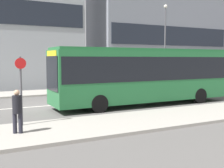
# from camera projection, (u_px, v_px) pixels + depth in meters

# --- Properties ---
(ground_plane) EXTENTS (120.00, 120.00, 0.00)m
(ground_plane) POSITION_uv_depth(u_px,v_px,m) (42.00, 106.00, 16.82)
(ground_plane) COLOR #595654
(sidewalk_near) EXTENTS (44.00, 3.50, 0.13)m
(sidewalk_near) POSITION_uv_depth(u_px,v_px,m) (79.00, 128.00, 11.28)
(sidewalk_near) COLOR #A39E93
(sidewalk_near) RESTS_ON ground_plane
(sidewalk_far) EXTENTS (44.00, 3.50, 0.13)m
(sidewalk_far) POSITION_uv_depth(u_px,v_px,m) (24.00, 94.00, 22.36)
(sidewalk_far) COLOR #A39E93
(sidewalk_far) RESTS_ON ground_plane
(lane_centerline) EXTENTS (41.80, 0.16, 0.01)m
(lane_centerline) POSITION_uv_depth(u_px,v_px,m) (42.00, 106.00, 16.82)
(lane_centerline) COLOR silver
(lane_centerline) RESTS_ON ground_plane
(apartment_block_right_tower) EXTENTS (17.10, 6.22, 20.07)m
(apartment_block_right_tower) POSITION_uv_depth(u_px,v_px,m) (158.00, 1.00, 35.11)
(apartment_block_right_tower) COLOR gray
(apartment_block_right_tower) RESTS_ON ground_plane
(city_bus) EXTENTS (11.48, 2.50, 3.45)m
(city_bus) POSITION_uv_depth(u_px,v_px,m) (144.00, 73.00, 17.22)
(city_bus) COLOR #236B38
(city_bus) RESTS_ON ground_plane
(parked_car_0) EXTENTS (4.20, 1.73, 1.27)m
(parked_car_0) POSITION_uv_depth(u_px,v_px,m) (196.00, 82.00, 26.73)
(parked_car_0) COLOR #4C5156
(parked_car_0) RESTS_ON ground_plane
(pedestrian_near_stop) EXTENTS (0.34, 0.34, 1.59)m
(pedestrian_near_stop) POSITION_uv_depth(u_px,v_px,m) (17.00, 109.00, 10.12)
(pedestrian_near_stop) COLOR #23232D
(pedestrian_near_stop) RESTS_ON sidewalk_near
(bus_stop_sign) EXTENTS (0.44, 0.12, 2.79)m
(bus_stop_sign) POSITION_uv_depth(u_px,v_px,m) (21.00, 86.00, 11.30)
(bus_stop_sign) COLOR #4C4C51
(bus_stop_sign) RESTS_ON sidewalk_near
(street_lamp) EXTENTS (0.36, 0.36, 7.93)m
(street_lamp) POSITION_uv_depth(u_px,v_px,m) (165.00, 38.00, 27.26)
(street_lamp) COLOR #4C4C51
(street_lamp) RESTS_ON sidewalk_far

